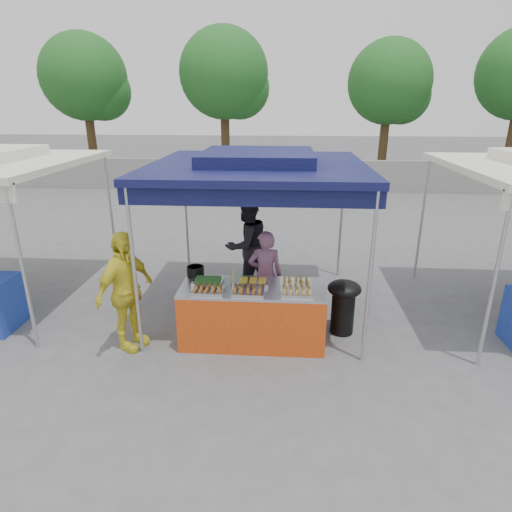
# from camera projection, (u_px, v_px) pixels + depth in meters

# --- Properties ---
(ground_plane) EXTENTS (80.00, 80.00, 0.00)m
(ground_plane) POSITION_uv_depth(u_px,v_px,m) (253.00, 337.00, 6.29)
(ground_plane) COLOR #5A595C
(back_wall) EXTENTS (40.00, 0.25, 1.20)m
(back_wall) POSITION_uv_depth(u_px,v_px,m) (275.00, 175.00, 16.41)
(back_wall) COLOR gray
(back_wall) RESTS_ON ground_plane
(main_canopy) EXTENTS (3.20, 3.20, 2.57)m
(main_canopy) POSITION_uv_depth(u_px,v_px,m) (258.00, 165.00, 6.40)
(main_canopy) COLOR #BBBAC2
(main_canopy) RESTS_ON ground_plane
(tree_0) EXTENTS (3.52, 3.46, 5.95)m
(tree_0) POSITION_uv_depth(u_px,v_px,m) (88.00, 81.00, 17.55)
(tree_0) COLOR #402F18
(tree_0) RESTS_ON ground_plane
(tree_1) EXTENTS (3.60, 3.56, 6.11)m
(tree_1) POSITION_uv_depth(u_px,v_px,m) (228.00, 78.00, 17.17)
(tree_1) COLOR #402F18
(tree_1) RESTS_ON ground_plane
(tree_2) EXTENTS (3.38, 3.29, 5.66)m
(tree_2) POSITION_uv_depth(u_px,v_px,m) (392.00, 86.00, 17.09)
(tree_2) COLOR #402F18
(tree_2) RESTS_ON ground_plane
(vendor_table) EXTENTS (2.00, 0.80, 0.85)m
(vendor_table) POSITION_uv_depth(u_px,v_px,m) (253.00, 314.00, 6.05)
(vendor_table) COLOR #C14011
(vendor_table) RESTS_ON ground_plane
(food_tray_fl) EXTENTS (0.42, 0.30, 0.07)m
(food_tray_fl) POSITION_uv_depth(u_px,v_px,m) (208.00, 290.00, 5.71)
(food_tray_fl) COLOR silver
(food_tray_fl) RESTS_ON vendor_table
(food_tray_fm) EXTENTS (0.42, 0.30, 0.07)m
(food_tray_fm) POSITION_uv_depth(u_px,v_px,m) (248.00, 292.00, 5.68)
(food_tray_fm) COLOR silver
(food_tray_fm) RESTS_ON vendor_table
(food_tray_fr) EXTENTS (0.42, 0.30, 0.07)m
(food_tray_fr) POSITION_uv_depth(u_px,v_px,m) (297.00, 292.00, 5.65)
(food_tray_fr) COLOR silver
(food_tray_fr) RESTS_ON vendor_table
(food_tray_bl) EXTENTS (0.42, 0.30, 0.07)m
(food_tray_bl) POSITION_uv_depth(u_px,v_px,m) (208.00, 281.00, 6.00)
(food_tray_bl) COLOR silver
(food_tray_bl) RESTS_ON vendor_table
(food_tray_bm) EXTENTS (0.42, 0.30, 0.07)m
(food_tray_bm) POSITION_uv_depth(u_px,v_px,m) (253.00, 281.00, 6.00)
(food_tray_bm) COLOR silver
(food_tray_bm) RESTS_ON vendor_table
(food_tray_br) EXTENTS (0.42, 0.30, 0.07)m
(food_tray_br) POSITION_uv_depth(u_px,v_px,m) (296.00, 283.00, 5.94)
(food_tray_br) COLOR silver
(food_tray_br) RESTS_ON vendor_table
(cooking_pot) EXTENTS (0.25, 0.25, 0.15)m
(cooking_pot) POSITION_uv_depth(u_px,v_px,m) (195.00, 271.00, 6.26)
(cooking_pot) COLOR black
(cooking_pot) RESTS_ON vendor_table
(skewer_cup) EXTENTS (0.08, 0.08, 0.11)m
(skewer_cup) POSITION_uv_depth(u_px,v_px,m) (234.00, 285.00, 5.82)
(skewer_cup) COLOR #BBBAC2
(skewer_cup) RESTS_ON vendor_table
(wok_burner) EXTENTS (0.49, 0.49, 0.83)m
(wok_burner) POSITION_uv_depth(u_px,v_px,m) (343.00, 302.00, 6.27)
(wok_burner) COLOR black
(wok_burner) RESTS_ON ground_plane
(crate_left) EXTENTS (0.45, 0.32, 0.27)m
(crate_left) POSITION_uv_depth(u_px,v_px,m) (237.00, 313.00, 6.72)
(crate_left) COLOR #1328A1
(crate_left) RESTS_ON ground_plane
(crate_right) EXTENTS (0.55, 0.38, 0.33)m
(crate_right) POSITION_uv_depth(u_px,v_px,m) (267.00, 310.00, 6.74)
(crate_right) COLOR #1328A1
(crate_right) RESTS_ON ground_plane
(crate_stacked) EXTENTS (0.53, 0.37, 0.32)m
(crate_stacked) POSITION_uv_depth(u_px,v_px,m) (268.00, 291.00, 6.63)
(crate_stacked) COLOR #1328A1
(crate_stacked) RESTS_ON crate_right
(vendor_woman) EXTENTS (0.56, 0.39, 1.45)m
(vendor_woman) POSITION_uv_depth(u_px,v_px,m) (265.00, 276.00, 6.62)
(vendor_woman) COLOR #895779
(vendor_woman) RESTS_ON ground_plane
(helper_man) EXTENTS (1.09, 1.07, 1.77)m
(helper_man) POSITION_uv_depth(u_px,v_px,m) (247.00, 246.00, 7.50)
(helper_man) COLOR black
(helper_man) RESTS_ON ground_plane
(customer_person) EXTENTS (0.78, 1.07, 1.69)m
(customer_person) POSITION_uv_depth(u_px,v_px,m) (126.00, 292.00, 5.77)
(customer_person) COLOR yellow
(customer_person) RESTS_ON ground_plane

